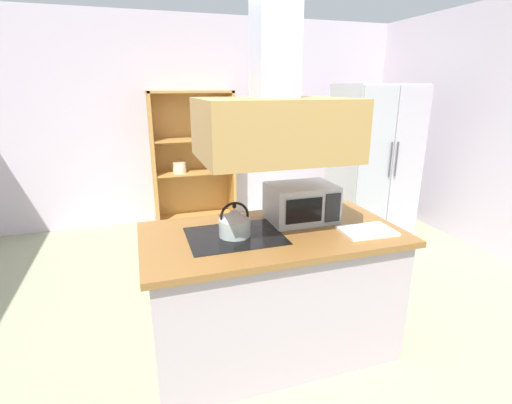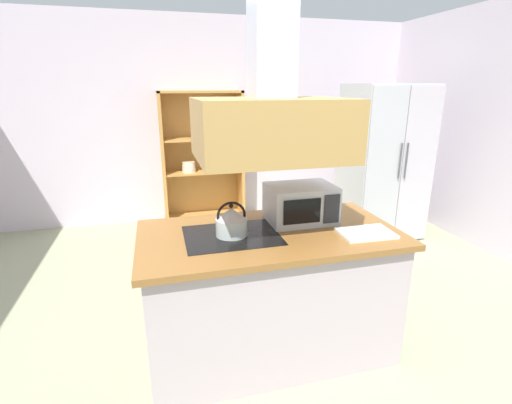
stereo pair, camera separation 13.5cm
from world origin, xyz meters
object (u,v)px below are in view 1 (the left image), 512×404
Objects in this scene: kettle at (235,222)px; cutting_board at (367,231)px; microwave at (301,203)px; refrigerator at (373,161)px; dish_cabinet at (193,166)px.

kettle reaches higher than cutting_board.
microwave reaches higher than cutting_board.
refrigerator is 8.19× the size of kettle.
dish_cabinet is at bearing 152.64° from refrigerator.
refrigerator is 2.35m from dish_cabinet.
kettle is (-2.25, -1.78, 0.07)m from refrigerator.
microwave reaches higher than kettle.
kettle is 0.66× the size of cutting_board.
dish_cabinet reaches higher than cutting_board.
dish_cabinet is (-2.09, 1.08, -0.15)m from refrigerator.
refrigerator is at bearing 43.48° from microwave.
kettle is 0.54m from microwave.
refrigerator is 2.87m from kettle.
cutting_board is at bearing -77.45° from dish_cabinet.
kettle is (-0.16, -2.86, 0.22)m from dish_cabinet.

